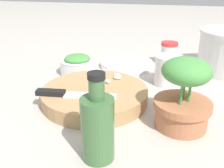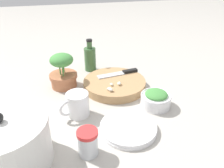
{
  "view_description": "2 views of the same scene",
  "coord_description": "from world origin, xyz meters",
  "views": [
    {
      "loc": [
        0.66,
        0.12,
        0.31
      ],
      "look_at": [
        0.04,
        -0.03,
        0.04
      ],
      "focal_mm": 40.0,
      "sensor_mm": 36.0,
      "label": 1
    },
    {
      "loc": [
        -0.77,
        0.17,
        0.51
      ],
      "look_at": [
        0.03,
        -0.04,
        0.05
      ],
      "focal_mm": 35.0,
      "sensor_mm": 36.0,
      "label": 2
    }
  ],
  "objects": [
    {
      "name": "ground_plane",
      "position": [
        0.0,
        0.0,
        0.0
      ],
      "size": [
        5.0,
        5.0,
        0.0
      ],
      "primitive_type": "plane",
      "color": "#B2ADA3"
    },
    {
      "name": "coffee_mug",
      "position": [
        -0.09,
        0.12,
        0.05
      ],
      "size": [
        0.08,
        0.11,
        0.09
      ],
      "color": "white",
      "rests_on": "ground_plane"
    },
    {
      "name": "oil_bottle",
      "position": [
        0.3,
        0.01,
        0.07
      ],
      "size": [
        0.06,
        0.06,
        0.17
      ],
      "color": "#3D6638",
      "rests_on": "ground_plane"
    },
    {
      "name": "spice_jar",
      "position": [
        -0.29,
        0.11,
        0.04
      ],
      "size": [
        0.06,
        0.06,
        0.09
      ],
      "color": "silver",
      "rests_on": "ground_plane"
    },
    {
      "name": "cutting_board",
      "position": [
        0.08,
        -0.07,
        0.02
      ],
      "size": [
        0.29,
        0.29,
        0.04
      ],
      "color": "tan",
      "rests_on": "ground_plane"
    },
    {
      "name": "potted_herb",
      "position": [
        0.15,
        0.16,
        0.07
      ],
      "size": [
        0.13,
        0.13,
        0.16
      ],
      "color": "#B26B47",
      "rests_on": "ground_plane"
    },
    {
      "name": "stock_pot",
      "position": [
        -0.26,
        0.34,
        0.07
      ],
      "size": [
        0.25,
        0.25,
        0.17
      ],
      "color": "silver",
      "rests_on": "ground_plane"
    },
    {
      "name": "garlic_cloves",
      "position": [
        0.01,
        -0.04,
        0.04
      ],
      "size": [
        0.07,
        0.08,
        0.01
      ],
      "color": "silver",
      "rests_on": "cutting_board"
    },
    {
      "name": "chef_knife",
      "position": [
        0.14,
        -0.11,
        0.04
      ],
      "size": [
        0.05,
        0.21,
        0.01
      ],
      "rotation": [
        0.0,
        0.0,
        0.12
      ],
      "color": "black",
      "rests_on": "cutting_board"
    },
    {
      "name": "herb_bowl",
      "position": [
        -0.11,
        -0.19,
        0.03
      ],
      "size": [
        0.12,
        0.12,
        0.07
      ],
      "color": "white",
      "rests_on": "ground_plane"
    },
    {
      "name": "plate_stack",
      "position": [
        -0.22,
        -0.04,
        0.01
      ],
      "size": [
        0.2,
        0.2,
        0.02
      ],
      "color": "white",
      "rests_on": "ground_plane"
    }
  ]
}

